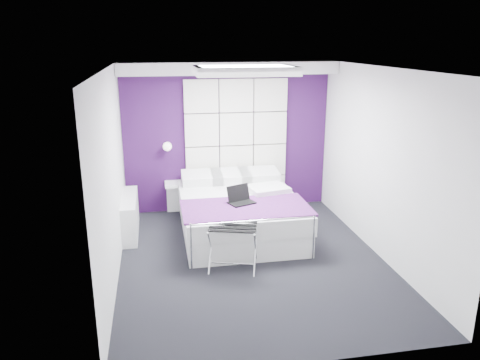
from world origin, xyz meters
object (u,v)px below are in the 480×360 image
object	(u,v)px
radiator	(130,215)
bed	(239,213)
nightstand	(178,184)
laptop	(241,198)
luggage_rack	(233,247)
wall_lamp	(167,146)

from	to	relation	value
radiator	bed	bearing A→B (deg)	-9.11
radiator	nightstand	size ratio (longest dim) A/B	2.64
nightstand	laptop	bearing A→B (deg)	-57.78
bed	laptop	xyz separation A→B (m)	(-0.03, -0.37, 0.36)
bed	luggage_rack	distance (m)	1.23
wall_lamp	bed	bearing A→B (deg)	-44.61
wall_lamp	luggage_rack	xyz separation A→B (m)	(0.75, -2.22, -0.92)
laptop	nightstand	bearing A→B (deg)	100.03
laptop	bed	bearing A→B (deg)	62.79
nightstand	laptop	xyz separation A→B (m)	(0.86, -1.36, 0.14)
luggage_rack	radiator	bearing A→B (deg)	150.05
bed	luggage_rack	size ratio (longest dim) A/B	3.64
wall_lamp	radiator	size ratio (longest dim) A/B	0.12
wall_lamp	luggage_rack	world-z (taller)	wall_lamp
nightstand	laptop	world-z (taller)	laptop
bed	nightstand	size ratio (longest dim) A/B	4.92
bed	nightstand	xyz separation A→B (m)	(-0.89, 0.99, 0.22)
wall_lamp	bed	distance (m)	1.72
radiator	luggage_rack	bearing A→B (deg)	-46.37
nightstand	radiator	bearing A→B (deg)	-137.88
wall_lamp	bed	size ratio (longest dim) A/B	0.07
nightstand	luggage_rack	bearing A→B (deg)	-74.73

